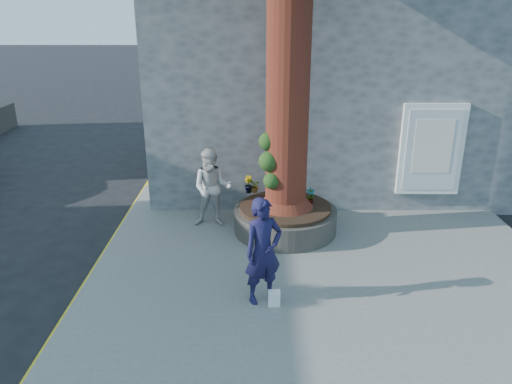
{
  "coord_description": "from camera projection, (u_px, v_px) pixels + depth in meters",
  "views": [
    {
      "loc": [
        0.19,
        -8.29,
        4.91
      ],
      "look_at": [
        0.15,
        1.47,
        1.25
      ],
      "focal_mm": 35.0,
      "sensor_mm": 36.0,
      "label": 1
    }
  ],
  "objects": [
    {
      "name": "man",
      "position": [
        263.0,
        251.0,
        8.33
      ],
      "size": [
        0.81,
        0.71,
        1.87
      ],
      "primitive_type": "imported",
      "rotation": [
        0.0,
        0.0,
        0.47
      ],
      "color": "#171439",
      "rests_on": "pavement"
    },
    {
      "name": "yellow_line",
      "position": [
        103.0,
        255.0,
        10.43
      ],
      "size": [
        0.1,
        30.0,
        0.01
      ],
      "primitive_type": "cube",
      "color": "yellow",
      "rests_on": "ground"
    },
    {
      "name": "woman",
      "position": [
        212.0,
        188.0,
        11.29
      ],
      "size": [
        0.91,
        0.73,
        1.82
      ],
      "primitive_type": "imported",
      "rotation": [
        0.0,
        0.0,
        -0.04
      ],
      "color": "beige",
      "rests_on": "pavement"
    },
    {
      "name": "stone_shop",
      "position": [
        334.0,
        67.0,
        15.1
      ],
      "size": [
        10.3,
        8.3,
        6.3
      ],
      "color": "#545559",
      "rests_on": "ground"
    },
    {
      "name": "plant_c",
      "position": [
        275.0,
        187.0,
        11.84
      ],
      "size": [
        0.17,
        0.17,
        0.3
      ],
      "primitive_type": "imported",
      "rotation": [
        0.0,
        0.0,
        3.12
      ],
      "color": "gray",
      "rests_on": "planter"
    },
    {
      "name": "planter",
      "position": [
        285.0,
        219.0,
        11.21
      ],
      "size": [
        2.3,
        2.3,
        0.6
      ],
      "color": "black",
      "rests_on": "pavement"
    },
    {
      "name": "plant_a",
      "position": [
        310.0,
        196.0,
        11.14
      ],
      "size": [
        0.23,
        0.18,
        0.39
      ],
      "primitive_type": "imported",
      "rotation": [
        0.0,
        0.0,
        0.22
      ],
      "color": "gray",
      "rests_on": "planter"
    },
    {
      "name": "ground",
      "position": [
        248.0,
        281.0,
        9.48
      ],
      "size": [
        120.0,
        120.0,
        0.0
      ],
      "primitive_type": "plane",
      "color": "black",
      "rests_on": "ground"
    },
    {
      "name": "plant_b",
      "position": [
        248.0,
        184.0,
        11.83
      ],
      "size": [
        0.3,
        0.3,
        0.41
      ],
      "primitive_type": "imported",
      "rotation": [
        0.0,
        0.0,
        2.04
      ],
      "color": "gray",
      "rests_on": "planter"
    },
    {
      "name": "shopping_bag",
      "position": [
        274.0,
        298.0,
        8.44
      ],
      "size": [
        0.21,
        0.13,
        0.28
      ],
      "primitive_type": "cube",
      "rotation": [
        0.0,
        0.0,
        0.06
      ],
      "color": "white",
      "rests_on": "pavement"
    },
    {
      "name": "pavement",
      "position": [
        321.0,
        253.0,
        10.39
      ],
      "size": [
        9.0,
        8.0,
        0.12
      ],
      "primitive_type": "cube",
      "color": "slate",
      "rests_on": "ground"
    },
    {
      "name": "plant_d",
      "position": [
        255.0,
        186.0,
        11.84
      ],
      "size": [
        0.32,
        0.34,
        0.34
      ],
      "primitive_type": "imported",
      "rotation": [
        0.0,
        0.0,
        4.88
      ],
      "color": "gray",
      "rests_on": "planter"
    }
  ]
}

